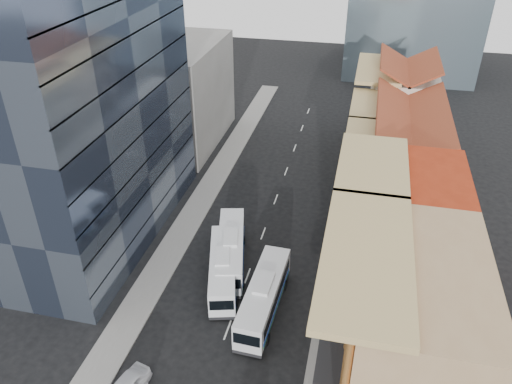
% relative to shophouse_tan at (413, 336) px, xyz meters
% --- Properties ---
extents(sidewalk_right, '(3.00, 90.00, 0.15)m').
position_rel_shophouse_tan_xyz_m(sidewalk_right, '(-5.50, 17.00, -5.92)').
color(sidewalk_right, slate).
rests_on(sidewalk_right, ground).
extents(sidewalk_left, '(3.00, 90.00, 0.15)m').
position_rel_shophouse_tan_xyz_m(sidewalk_left, '(-22.50, 17.00, -5.92)').
color(sidewalk_left, slate).
rests_on(sidewalk_left, ground).
extents(shophouse_tan, '(8.00, 14.00, 12.00)m').
position_rel_shophouse_tan_xyz_m(shophouse_tan, '(0.00, 0.00, 0.00)').
color(shophouse_tan, tan).
rests_on(shophouse_tan, ground).
extents(shophouse_red, '(8.00, 10.00, 12.00)m').
position_rel_shophouse_tan_xyz_m(shophouse_red, '(0.00, 12.00, 0.00)').
color(shophouse_red, '#A42E12').
rests_on(shophouse_red, ground).
extents(shophouse_cream_near, '(8.00, 9.00, 10.00)m').
position_rel_shophouse_tan_xyz_m(shophouse_cream_near, '(0.00, 21.50, -1.00)').
color(shophouse_cream_near, beige).
rests_on(shophouse_cream_near, ground).
extents(shophouse_cream_mid, '(8.00, 9.00, 10.00)m').
position_rel_shophouse_tan_xyz_m(shophouse_cream_mid, '(0.00, 30.50, -1.00)').
color(shophouse_cream_mid, beige).
rests_on(shophouse_cream_mid, ground).
extents(shophouse_cream_far, '(8.00, 12.00, 11.00)m').
position_rel_shophouse_tan_xyz_m(shophouse_cream_far, '(0.00, 41.00, -0.50)').
color(shophouse_cream_far, beige).
rests_on(shophouse_cream_far, ground).
extents(office_tower, '(12.00, 26.00, 30.00)m').
position_rel_shophouse_tan_xyz_m(office_tower, '(-31.00, 14.00, 9.00)').
color(office_tower, '#364055').
rests_on(office_tower, ground).
extents(office_block_far, '(10.00, 18.00, 14.00)m').
position_rel_shophouse_tan_xyz_m(office_block_far, '(-30.00, 37.00, 1.00)').
color(office_block_far, gray).
rests_on(office_block_far, ground).
extents(bus_left_near, '(4.95, 10.39, 3.25)m').
position_rel_shophouse_tan_xyz_m(bus_left_near, '(-16.00, 8.65, -4.38)').
color(bus_left_near, white).
rests_on(bus_left_near, ground).
extents(bus_left_far, '(4.87, 10.82, 3.38)m').
position_rel_shophouse_tan_xyz_m(bus_left_far, '(-16.00, 11.45, -4.31)').
color(bus_left_far, white).
rests_on(bus_left_far, ground).
extents(bus_right, '(2.90, 10.74, 3.42)m').
position_rel_shophouse_tan_xyz_m(bus_right, '(-11.52, 5.84, -4.29)').
color(bus_right, silver).
rests_on(bus_right, ground).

